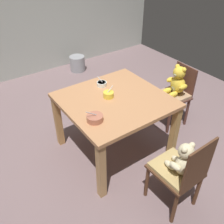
{
  "coord_description": "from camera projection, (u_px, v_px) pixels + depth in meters",
  "views": [
    {
      "loc": [
        -1.3,
        -1.79,
        2.15
      ],
      "look_at": [
        0.0,
        0.05,
        0.52
      ],
      "focal_mm": 39.71,
      "sensor_mm": 36.0,
      "label": 1
    }
  ],
  "objects": [
    {
      "name": "ground_plane",
      "position": [
        114.0,
        149.0,
        3.06
      ],
      "size": [
        5.2,
        5.2,
        0.04
      ],
      "color": "slate"
    },
    {
      "name": "teddy_chair_near_right",
      "position": [
        176.0,
        88.0,
        3.18
      ],
      "size": [
        0.4,
        0.39,
        0.84
      ],
      "rotation": [
        0.0,
        0.0,
        3.09
      ],
      "color": "#533128",
      "rests_on": "ground_plane"
    },
    {
      "name": "porridge_bowl_white_far_center",
      "position": [
        102.0,
        84.0,
        2.84
      ],
      "size": [
        0.11,
        0.12,
        0.1
      ],
      "color": "white",
      "rests_on": "dining_table"
    },
    {
      "name": "dining_table",
      "position": [
        115.0,
        107.0,
        2.69
      ],
      "size": [
        1.08,
        1.03,
        0.72
      ],
      "color": "#B67C50",
      "rests_on": "ground_plane"
    },
    {
      "name": "porridge_bowl_yellow_center",
      "position": [
        108.0,
        94.0,
        2.63
      ],
      "size": [
        0.12,
        0.11,
        0.12
      ],
      "color": "yellow",
      "rests_on": "dining_table"
    },
    {
      "name": "porridge_bowl_terracotta_near_left",
      "position": [
        95.0,
        118.0,
        2.3
      ],
      "size": [
        0.17,
        0.16,
        0.14
      ],
      "color": "#B36A51",
      "rests_on": "dining_table"
    },
    {
      "name": "teddy_chair_near_front",
      "position": [
        181.0,
        167.0,
        2.14
      ],
      "size": [
        0.38,
        0.42,
        0.87
      ],
      "rotation": [
        0.0,
        0.0,
        1.59
      ],
      "color": "#51311E",
      "rests_on": "ground_plane"
    },
    {
      "name": "metal_pail",
      "position": [
        77.0,
        64.0,
        4.71
      ],
      "size": [
        0.28,
        0.28,
        0.28
      ],
      "primitive_type": "cylinder",
      "color": "#93969B",
      "rests_on": "ground_plane"
    }
  ]
}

